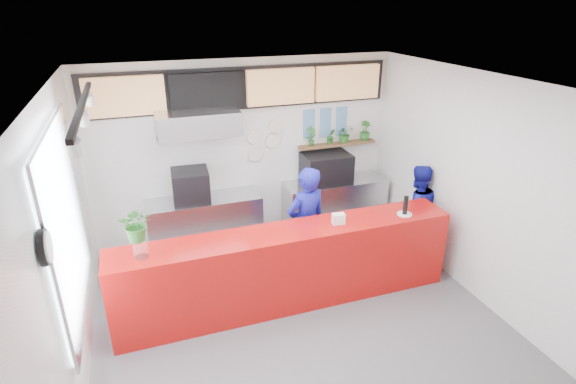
{
  "coord_description": "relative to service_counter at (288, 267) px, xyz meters",
  "views": [
    {
      "loc": [
        -1.68,
        -4.37,
        3.81
      ],
      "look_at": [
        0.1,
        0.7,
        1.5
      ],
      "focal_mm": 28.0,
      "sensor_mm": 36.0,
      "label": 1
    }
  ],
  "objects": [
    {
      "name": "floor",
      "position": [
        0.0,
        -0.4,
        -0.55
      ],
      "size": [
        5.0,
        5.0,
        0.0
      ],
      "primitive_type": "plane",
      "color": "slate",
      "rests_on": "ground"
    },
    {
      "name": "ceiling",
      "position": [
        0.0,
        -0.4,
        2.45
      ],
      "size": [
        5.0,
        5.0,
        0.0
      ],
      "primitive_type": "plane",
      "rotation": [
        3.14,
        0.0,
        0.0
      ],
      "color": "silver"
    },
    {
      "name": "wall_back",
      "position": [
        0.0,
        2.1,
        0.95
      ],
      "size": [
        5.0,
        0.0,
        5.0
      ],
      "primitive_type": "plane",
      "rotation": [
        1.57,
        0.0,
        0.0
      ],
      "color": "white",
      "rests_on": "ground"
    },
    {
      "name": "wall_left",
      "position": [
        -2.5,
        -0.4,
        0.95
      ],
      "size": [
        0.0,
        5.0,
        5.0
      ],
      "primitive_type": "plane",
      "rotation": [
        1.57,
        0.0,
        1.57
      ],
      "color": "white",
      "rests_on": "ground"
    },
    {
      "name": "wall_right",
      "position": [
        2.5,
        -0.4,
        0.95
      ],
      "size": [
        0.0,
        5.0,
        5.0
      ],
      "primitive_type": "plane",
      "rotation": [
        1.57,
        0.0,
        -1.57
      ],
      "color": "white",
      "rests_on": "ground"
    },
    {
      "name": "service_counter",
      "position": [
        0.0,
        0.0,
        0.0
      ],
      "size": [
        4.5,
        0.6,
        1.1
      ],
      "primitive_type": "cube",
      "color": "#B60F0D",
      "rests_on": "ground"
    },
    {
      "name": "cream_band",
      "position": [
        0.0,
        2.09,
        2.05
      ],
      "size": [
        5.0,
        0.02,
        0.8
      ],
      "primitive_type": "cube",
      "color": "beige",
      "rests_on": "wall_back"
    },
    {
      "name": "prep_bench",
      "position": [
        -0.8,
        1.8,
        -0.1
      ],
      "size": [
        1.8,
        0.6,
        0.9
      ],
      "primitive_type": "cube",
      "color": "#B2B5BA",
      "rests_on": "ground"
    },
    {
      "name": "panini_oven",
      "position": [
        -0.97,
        1.8,
        0.6
      ],
      "size": [
        0.59,
        0.59,
        0.5
      ],
      "primitive_type": "cube",
      "rotation": [
        0.0,
        0.0,
        -0.07
      ],
      "color": "black",
      "rests_on": "prep_bench"
    },
    {
      "name": "extraction_hood",
      "position": [
        -0.8,
        1.75,
        1.6
      ],
      "size": [
        1.2,
        0.7,
        0.35
      ],
      "primitive_type": "cube",
      "color": "#B2B5BA",
      "rests_on": "ceiling"
    },
    {
      "name": "hood_lip",
      "position": [
        -0.8,
        1.75,
        1.4
      ],
      "size": [
        1.2,
        0.69,
        0.31
      ],
      "primitive_type": "cube",
      "rotation": [
        -0.35,
        0.0,
        0.0
      ],
      "color": "#B2B5BA",
      "rests_on": "ceiling"
    },
    {
      "name": "right_bench",
      "position": [
        1.5,
        1.8,
        -0.1
      ],
      "size": [
        1.8,
        0.6,
        0.9
      ],
      "primitive_type": "cube",
      "color": "#B2B5BA",
      "rests_on": "ground"
    },
    {
      "name": "espresso_machine",
      "position": [
        1.31,
        1.8,
        0.61
      ],
      "size": [
        0.8,
        0.57,
        0.51
      ],
      "primitive_type": "cube",
      "rotation": [
        0.0,
        0.0,
        -0.01
      ],
      "color": "black",
      "rests_on": "right_bench"
    },
    {
      "name": "espresso_tray",
      "position": [
        1.31,
        1.8,
        0.83
      ],
      "size": [
        0.64,
        0.51,
        0.05
      ],
      "primitive_type": "cube",
      "rotation": [
        0.0,
        0.0,
        -0.23
      ],
      "color": "silver",
      "rests_on": "espresso_machine"
    },
    {
      "name": "herb_shelf",
      "position": [
        1.6,
        2.0,
        0.95
      ],
      "size": [
        1.4,
        0.18,
        0.04
      ],
      "primitive_type": "cube",
      "color": "brown",
      "rests_on": "wall_back"
    },
    {
      "name": "menu_board_far_left",
      "position": [
        -1.75,
        1.98,
        2.0
      ],
      "size": [
        1.1,
        0.1,
        0.55
      ],
      "primitive_type": "cube",
      "color": "tan",
      "rests_on": "wall_back"
    },
    {
      "name": "menu_board_mid_left",
      "position": [
        -0.59,
        1.98,
        2.0
      ],
      "size": [
        1.1,
        0.1,
        0.55
      ],
      "primitive_type": "cube",
      "color": "black",
      "rests_on": "wall_back"
    },
    {
      "name": "menu_board_mid_right",
      "position": [
        0.57,
        1.98,
        2.0
      ],
      "size": [
        1.1,
        0.1,
        0.55
      ],
      "primitive_type": "cube",
      "color": "tan",
      "rests_on": "wall_back"
    },
    {
      "name": "menu_board_far_right",
      "position": [
        1.73,
        1.98,
        2.0
      ],
      "size": [
        1.1,
        0.1,
        0.55
      ],
      "primitive_type": "cube",
      "color": "tan",
      "rests_on": "wall_back"
    },
    {
      "name": "soffit",
      "position": [
        0.0,
        2.06,
        2.0
      ],
      "size": [
        4.8,
        0.04,
        0.65
      ],
      "primitive_type": "cube",
      "color": "black",
      "rests_on": "wall_back"
    },
    {
      "name": "window_pane",
      "position": [
        -2.47,
        -0.1,
        1.15
      ],
      "size": [
        0.04,
        2.2,
        1.9
      ],
      "primitive_type": "cube",
      "color": "silver",
      "rests_on": "wall_left"
    },
    {
      "name": "window_frame",
      "position": [
        -2.45,
        -0.1,
        1.15
      ],
      "size": [
        0.03,
        2.3,
        2.0
      ],
      "primitive_type": "cube",
      "color": "#B2B5BA",
      "rests_on": "wall_left"
    },
    {
      "name": "wall_clock_rim",
      "position": [
        -2.46,
        -1.3,
        1.5
      ],
      "size": [
        0.05,
        0.3,
        0.3
      ],
      "primitive_type": "cylinder",
      "rotation": [
        0.0,
        1.57,
        0.0
      ],
      "color": "black",
      "rests_on": "wall_left"
    },
    {
      "name": "wall_clock_face",
      "position": [
        -2.43,
        -1.3,
        1.5
      ],
      "size": [
        0.02,
        0.26,
        0.26
      ],
      "primitive_type": "cylinder",
      "rotation": [
        0.0,
        1.57,
        0.0
      ],
      "color": "white",
      "rests_on": "wall_left"
    },
    {
      "name": "track_rail",
      "position": [
        -2.1,
        -0.4,
        2.39
      ],
      "size": [
        0.05,
        2.4,
        0.04
      ],
      "primitive_type": "cube",
      "color": "black",
      "rests_on": "ceiling"
    },
    {
      "name": "dec_plate_a",
      "position": [
        0.15,
        2.07,
        1.2
      ],
      "size": [
        0.24,
        0.03,
        0.24
      ],
      "primitive_type": "cylinder",
      "rotation": [
        1.57,
        0.0,
        0.0
      ],
      "color": "silver",
      "rests_on": "wall_back"
    },
    {
      "name": "dec_plate_b",
      "position": [
        0.45,
        2.07,
        1.1
      ],
      "size": [
        0.24,
        0.03,
        0.24
      ],
      "primitive_type": "cylinder",
      "rotation": [
        1.57,
        0.0,
        0.0
      ],
      "color": "silver",
      "rests_on": "wall_back"
    },
    {
      "name": "dec_plate_c",
      "position": [
        0.15,
        2.07,
        0.9
      ],
      "size": [
        0.24,
        0.03,
        0.24
      ],
      "primitive_type": "cylinder",
      "rotation": [
        1.57,
        0.0,
        0.0
      ],
      "color": "silver",
      "rests_on": "wall_back"
    },
    {
      "name": "dec_plate_d",
      "position": [
        0.5,
        2.07,
        1.35
      ],
      "size": [
        0.24,
        0.03,
        0.24
      ],
      "primitive_type": "cylinder",
      "rotation": [
        1.57,
        0.0,
        0.0
      ],
      "color": "silver",
      "rests_on": "wall_back"
    },
    {
      "name": "photo_frame_a",
      "position": [
        1.1,
        2.08,
        1.45
      ],
      "size": [
        0.2,
        0.02,
        0.25
      ],
      "primitive_type": "cube",
      "color": "#598CBF",
      "rests_on": "wall_back"
    },
    {
      "name": "photo_frame_b",
      "position": [
        1.4,
        2.08,
        1.45
      ],
      "size": [
        0.2,
        0.02,
        0.25
      ],
      "primitive_type": "cube",
      "color": "#598CBF",
      "rests_on": "wall_back"
    },
    {
      "name": "photo_frame_c",
      "position": [
        1.7,
        2.08,
        1.45
      ],
      "size": [
        0.2,
        0.02,
        0.25
      ],
      "primitive_type": "cube",
      "color": "#598CBF",
      "rests_on": "wall_back"
    },
    {
      "name": "photo_frame_d",
      "position": [
        1.1,
        2.08,
        1.2
      ],
      "size": [
        0.2,
        0.02,
        0.25
      ],
      "primitive_type": "cube",
      "color": "#598CBF",
      "rests_on": "wall_back"
    },
    {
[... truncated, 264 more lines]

